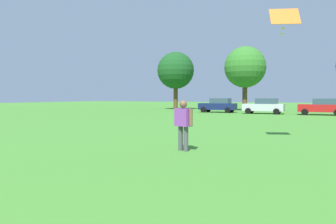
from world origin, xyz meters
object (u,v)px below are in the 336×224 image
Objects in this scene: adult_bystander at (183,121)px; tree_left at (245,67)px; kite at (284,18)px; tree_far_left at (176,71)px; parked_car_silver_1 at (264,106)px; parked_car_navy_0 at (218,105)px; parked_car_red_2 at (322,107)px.

tree_left is at bearing 120.05° from adult_bystander.
kite is 34.79m from tree_far_left.
adult_bystander is 6.00m from kite.
tree_left reaches higher than parked_car_silver_1.
tree_left is at bearing -1.16° from tree_far_left.
adult_bystander is at bearing 104.32° from parked_car_navy_0.
kite reaches higher than parked_car_silver_1.
kite is at bearing 86.58° from parked_car_red_2.
tree_left reaches higher than tree_far_left.
adult_bystander is 27.75m from parked_car_navy_0.
adult_bystander is at bearing -129.66° from kite.
adult_bystander is 0.41× the size of parked_car_navy_0.
parked_car_red_2 is (11.09, -0.89, 0.00)m from parked_car_navy_0.
parked_car_red_2 is (5.66, 0.00, 0.00)m from parked_car_silver_1.
parked_car_silver_1 is (-1.43, 26.00, -0.18)m from adult_bystander.
kite is 23.30m from parked_car_silver_1.
parked_car_navy_0 is at bearing -4.59° from parked_car_red_2.
tree_far_left is (-19.46, 7.17, 4.81)m from parked_car_red_2.
adult_bystander is at bearing -65.33° from tree_far_left.
parked_car_silver_1 is (-4.31, 22.53, -4.13)m from kite.
tree_left is at bearing -106.44° from parked_car_navy_0.
parked_car_silver_1 is at bearing 114.47° from adult_bystander.
parked_car_navy_0 is at bearing -36.86° from tree_far_left.
parked_car_red_2 is (4.23, 26.00, -0.18)m from adult_bystander.
tree_far_left is at bearing -27.45° from parked_car_silver_1.
tree_left is (-7.95, 29.49, 0.75)m from kite.
tree_far_left is (-8.38, 6.28, 4.81)m from parked_car_navy_0.
parked_car_red_2 is (1.35, 22.53, -4.13)m from kite.
adult_bystander is 36.79m from tree_far_left.
parked_car_navy_0 is 0.51× the size of tree_far_left.
tree_far_left reaches higher than parked_car_silver_1.
parked_car_navy_0 is 11.52m from tree_far_left.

